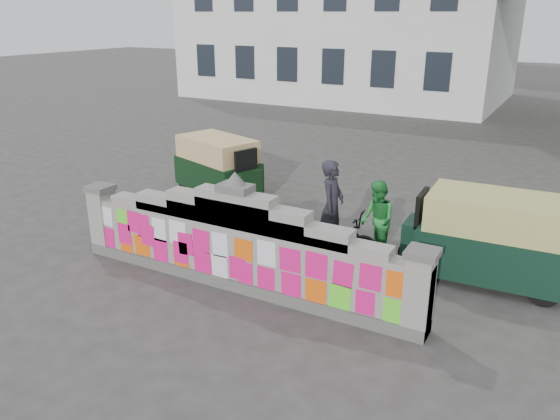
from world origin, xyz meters
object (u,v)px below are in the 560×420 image
Objects in this scene: rickshaw_left at (219,165)px; cyclist_bike at (331,237)px; pedestrian at (377,220)px; cyclist_rider at (332,219)px; rickshaw_right at (489,237)px.

cyclist_bike is at bearing -10.99° from rickshaw_left.
pedestrian is 5.10m from rickshaw_left.
cyclist_rider is 1.14× the size of pedestrian.
cyclist_rider is at bearing -86.47° from pedestrian.
cyclist_rider is at bearing -10.99° from rickshaw_left.
cyclist_rider reaches higher than rickshaw_left.
pedestrian is 1.96m from rickshaw_right.
rickshaw_left is 0.95× the size of rickshaw_right.
cyclist_rider is 0.61× the size of rickshaw_right.
rickshaw_left is at bearing 55.01° from cyclist_bike.
cyclist_rider is 2.68m from rickshaw_right.
cyclist_bike is at bearing -94.94° from cyclist_rider.
rickshaw_right reaches higher than cyclist_bike.
rickshaw_right reaches higher than rickshaw_left.
cyclist_bike is at bearing -86.47° from pedestrian.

